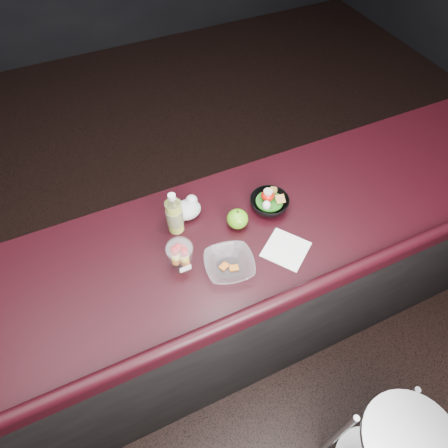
# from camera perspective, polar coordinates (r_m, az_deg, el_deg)

# --- Properties ---
(ground) EXTENTS (8.00, 8.00, 0.00)m
(ground) POSITION_cam_1_polar(r_m,az_deg,el_deg) (2.43, 1.27, -22.45)
(ground) COLOR black
(ground) RESTS_ON ground
(room_shell) EXTENTS (8.00, 8.00, 8.00)m
(room_shell) POSITION_cam_1_polar(r_m,az_deg,el_deg) (0.84, 3.52, 14.26)
(room_shell) COLOR black
(room_shell) RESTS_ON ground
(counter) EXTENTS (4.06, 0.71, 1.02)m
(counter) POSITION_cam_1_polar(r_m,az_deg,el_deg) (2.06, -2.14, -11.16)
(counter) COLOR black
(counter) RESTS_ON ground
(lemonade_bottle) EXTENTS (0.07, 0.07, 0.21)m
(lemonade_bottle) POSITION_cam_1_polar(r_m,az_deg,el_deg) (1.61, -7.08, 1.23)
(lemonade_bottle) COLOR gold
(lemonade_bottle) RESTS_ON counter
(fruit_cup) EXTENTS (0.10, 0.10, 0.15)m
(fruit_cup) POSITION_cam_1_polar(r_m,az_deg,el_deg) (1.51, -6.28, -4.40)
(fruit_cup) COLOR white
(fruit_cup) RESTS_ON counter
(green_apple) EXTENTS (0.09, 0.09, 0.09)m
(green_apple) POSITION_cam_1_polar(r_m,az_deg,el_deg) (1.65, 1.94, 0.74)
(green_apple) COLOR #3B820F
(green_apple) RESTS_ON counter
(plastic_bag) EXTENTS (0.12, 0.10, 0.09)m
(plastic_bag) POSITION_cam_1_polar(r_m,az_deg,el_deg) (1.69, -5.23, 2.22)
(plastic_bag) COLOR silver
(plastic_bag) RESTS_ON counter
(snack_bowl) EXTENTS (0.18, 0.18, 0.09)m
(snack_bowl) POSITION_cam_1_polar(r_m,az_deg,el_deg) (1.73, 6.45, 3.08)
(snack_bowl) COLOR black
(snack_bowl) RESTS_ON counter
(takeout_bowl) EXTENTS (0.22, 0.22, 0.05)m
(takeout_bowl) POSITION_cam_1_polar(r_m,az_deg,el_deg) (1.54, 0.77, -5.83)
(takeout_bowl) COLOR silver
(takeout_bowl) RESTS_ON counter
(paper_napkin) EXTENTS (0.22, 0.22, 0.00)m
(paper_napkin) POSITION_cam_1_polar(r_m,az_deg,el_deg) (1.62, 8.83, -3.59)
(paper_napkin) COLOR white
(paper_napkin) RESTS_ON counter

